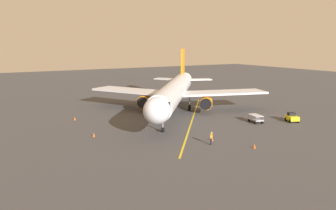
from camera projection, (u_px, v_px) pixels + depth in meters
The scene contains 12 objects.
ground_plane at pixel (174, 113), 62.80m from camera, with size 220.00×220.00×0.00m, color #424244.
apron_lead_in_line at pixel (192, 119), 57.74m from camera, with size 0.24×40.00×0.01m, color yellow.
airplane at pixel (174, 92), 62.41m from camera, with size 31.78×34.30×11.50m.
ground_crew_marshaller at pixel (211, 138), 43.21m from camera, with size 0.45×0.46×1.71m.
ground_crew_wing_walker at pixel (170, 102), 70.20m from camera, with size 0.45×0.34×1.71m.
ground_crew_loader at pixel (153, 101), 70.85m from camera, with size 0.32×0.44×1.71m.
baggage_cart_near_nose at pixel (256, 119), 55.41m from camera, with size 2.01×2.84×1.27m.
tug_portside at pixel (292, 117), 56.05m from camera, with size 2.31×2.71×1.50m.
safety_cone_nose_left at pixel (212, 139), 45.06m from camera, with size 0.32×0.32×0.55m, color #F2590F.
safety_cone_nose_right at pixel (254, 146), 41.99m from camera, with size 0.32×0.32×0.55m, color #F2590F.
safety_cone_wing_port at pixel (94, 135), 47.11m from camera, with size 0.32×0.32×0.55m, color #F2590F.
safety_cone_wing_starboard at pixel (75, 119), 57.23m from camera, with size 0.32×0.32×0.55m, color #F2590F.
Camera 1 is at (31.63, 52.75, 12.82)m, focal length 36.46 mm.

